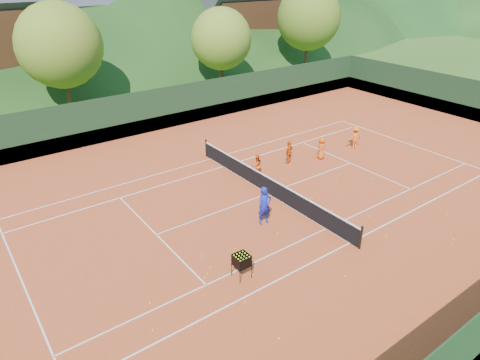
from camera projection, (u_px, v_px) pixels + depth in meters
ground at (268, 194)px, 22.24m from camera, size 400.00×400.00×0.00m
clay_court at (268, 194)px, 22.23m from camera, size 40.00×24.00×0.02m
coach at (265, 206)px, 19.29m from camera, size 0.71×0.51×1.84m
student_a at (257, 166)px, 23.78m from camera, size 0.68×0.56×1.28m
student_b at (289, 152)px, 25.31m from camera, size 0.89×0.62×1.41m
student_c at (322, 148)px, 25.87m from camera, size 0.80×0.66×1.40m
student_d at (355, 137)px, 27.34m from camera, size 1.08×0.80×1.50m
tennis_ball_0 at (331, 211)px, 20.59m from camera, size 0.07×0.07×0.07m
tennis_ball_1 at (253, 275)px, 16.37m from camera, size 0.07×0.07×0.07m
tennis_ball_2 at (205, 278)px, 16.20m from camera, size 0.07×0.07×0.07m
tennis_ball_3 at (386, 236)px, 18.69m from camera, size 0.07×0.07×0.07m
tennis_ball_4 at (245, 302)px, 15.03m from camera, size 0.07×0.07×0.07m
tennis_ball_5 at (279, 338)px, 13.58m from camera, size 0.07×0.07×0.07m
tennis_ball_6 at (453, 240)px, 18.45m from camera, size 0.07×0.07×0.07m
tennis_ball_7 at (345, 276)px, 16.30m from camera, size 0.07×0.07×0.07m
tennis_ball_8 at (336, 179)px, 23.67m from camera, size 0.07×0.07×0.07m
tennis_ball_9 at (312, 198)px, 21.75m from camera, size 0.07×0.07×0.07m
tennis_ball_11 at (346, 173)px, 24.26m from camera, size 0.07×0.07×0.07m
tennis_ball_12 at (210, 268)px, 16.75m from camera, size 0.07×0.07×0.07m
tennis_ball_13 at (202, 256)px, 17.42m from camera, size 0.07×0.07×0.07m
tennis_ball_14 at (208, 273)px, 16.44m from camera, size 0.07×0.07×0.07m
tennis_ball_15 at (372, 179)px, 23.68m from camera, size 0.07×0.07×0.07m
tennis_ball_16 at (447, 215)px, 20.24m from camera, size 0.07×0.07×0.07m
tennis_ball_17 at (278, 233)px, 18.90m from camera, size 0.07×0.07×0.07m
tennis_ball_18 at (303, 213)px, 20.41m from camera, size 0.07×0.07×0.07m
tennis_ball_19 at (451, 245)px, 18.12m from camera, size 0.07×0.07×0.07m
tennis_ball_20 at (150, 303)px, 15.01m from camera, size 0.07×0.07×0.07m
tennis_ball_21 at (369, 216)px, 20.15m from camera, size 0.07×0.07×0.07m
tennis_ball_22 at (153, 330)px, 13.88m from camera, size 0.07×0.07×0.07m
court_lines at (268, 193)px, 22.23m from camera, size 23.83×11.03×0.00m
tennis_net at (268, 185)px, 22.00m from camera, size 0.10×12.07×1.10m
perimeter_fence at (269, 172)px, 21.66m from camera, size 40.40×24.24×3.00m
ball_hopper at (242, 261)px, 15.98m from camera, size 0.57×0.57×1.00m
chalet_mid at (116, 21)px, 47.59m from camera, size 12.65×8.82×11.45m
chalet_right at (239, 14)px, 51.99m from camera, size 11.50×8.82×11.91m
tree_b at (60, 45)px, 32.15m from camera, size 6.40×6.40×8.40m
tree_c at (221, 39)px, 39.12m from camera, size 5.60×5.60×7.35m
tree_d at (309, 18)px, 45.73m from camera, size 6.80×6.80×8.93m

